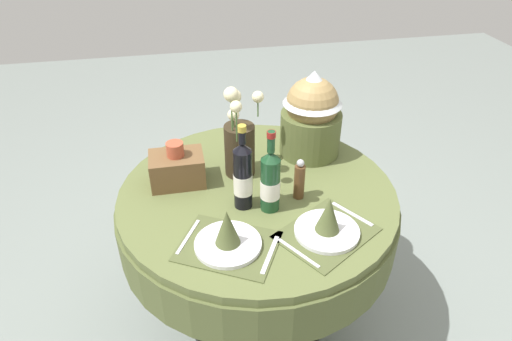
{
  "coord_description": "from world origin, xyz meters",
  "views": [
    {
      "loc": [
        -0.3,
        -1.49,
        1.89
      ],
      "look_at": [
        0.0,
        0.03,
        0.85
      ],
      "focal_mm": 31.65,
      "sensor_mm": 36.0,
      "label": 1
    }
  ],
  "objects_px": {
    "place_setting_right": "(328,224)",
    "pepper_mill": "(299,180)",
    "wine_bottle_centre": "(270,181)",
    "gift_tub_back_right": "(312,111)",
    "wine_bottle_left": "(243,176)",
    "woven_basket_side_left": "(177,168)",
    "place_setting_left": "(228,237)",
    "dining_table": "(257,218)",
    "flower_vase": "(239,142)"
  },
  "relations": [
    {
      "from": "wine_bottle_left",
      "to": "pepper_mill",
      "type": "xyz_separation_m",
      "value": [
        0.23,
        0.01,
        -0.06
      ]
    },
    {
      "from": "wine_bottle_left",
      "to": "wine_bottle_centre",
      "type": "bearing_deg",
      "value": -20.76
    },
    {
      "from": "place_setting_left",
      "to": "woven_basket_side_left",
      "type": "relative_size",
      "value": 1.88
    },
    {
      "from": "flower_vase",
      "to": "woven_basket_side_left",
      "type": "bearing_deg",
      "value": -175.12
    },
    {
      "from": "place_setting_right",
      "to": "wine_bottle_left",
      "type": "relative_size",
      "value": 1.19
    },
    {
      "from": "place_setting_left",
      "to": "wine_bottle_centre",
      "type": "bearing_deg",
      "value": 43.76
    },
    {
      "from": "flower_vase",
      "to": "pepper_mill",
      "type": "relative_size",
      "value": 2.34
    },
    {
      "from": "wine_bottle_left",
      "to": "gift_tub_back_right",
      "type": "xyz_separation_m",
      "value": [
        0.37,
        0.34,
        0.07
      ]
    },
    {
      "from": "place_setting_right",
      "to": "dining_table",
      "type": "bearing_deg",
      "value": 122.14
    },
    {
      "from": "gift_tub_back_right",
      "to": "place_setting_right",
      "type": "bearing_deg",
      "value": -100.3
    },
    {
      "from": "place_setting_left",
      "to": "wine_bottle_centre",
      "type": "distance_m",
      "value": 0.28
    },
    {
      "from": "gift_tub_back_right",
      "to": "woven_basket_side_left",
      "type": "bearing_deg",
      "value": -168.2
    },
    {
      "from": "place_setting_left",
      "to": "pepper_mill",
      "type": "height_order",
      "value": "pepper_mill"
    },
    {
      "from": "flower_vase",
      "to": "woven_basket_side_left",
      "type": "relative_size",
      "value": 1.87
    },
    {
      "from": "place_setting_left",
      "to": "place_setting_right",
      "type": "bearing_deg",
      "value": -0.46
    },
    {
      "from": "flower_vase",
      "to": "wine_bottle_left",
      "type": "height_order",
      "value": "flower_vase"
    },
    {
      "from": "flower_vase",
      "to": "gift_tub_back_right",
      "type": "height_order",
      "value": "flower_vase"
    },
    {
      "from": "place_setting_left",
      "to": "wine_bottle_left",
      "type": "relative_size",
      "value": 1.18
    },
    {
      "from": "pepper_mill",
      "to": "gift_tub_back_right",
      "type": "relative_size",
      "value": 0.44
    },
    {
      "from": "pepper_mill",
      "to": "place_setting_right",
      "type": "bearing_deg",
      "value": -80.14
    },
    {
      "from": "place_setting_right",
      "to": "woven_basket_side_left",
      "type": "height_order",
      "value": "woven_basket_side_left"
    },
    {
      "from": "pepper_mill",
      "to": "place_setting_left",
      "type": "bearing_deg",
      "value": -144.23
    },
    {
      "from": "place_setting_left",
      "to": "woven_basket_side_left",
      "type": "bearing_deg",
      "value": 109.06
    },
    {
      "from": "place_setting_left",
      "to": "wine_bottle_left",
      "type": "distance_m",
      "value": 0.26
    },
    {
      "from": "gift_tub_back_right",
      "to": "flower_vase",
      "type": "bearing_deg",
      "value": -163.06
    },
    {
      "from": "wine_bottle_left",
      "to": "pepper_mill",
      "type": "distance_m",
      "value": 0.24
    },
    {
      "from": "wine_bottle_left",
      "to": "woven_basket_side_left",
      "type": "xyz_separation_m",
      "value": [
        -0.24,
        0.21,
        -0.07
      ]
    },
    {
      "from": "wine_bottle_left",
      "to": "wine_bottle_centre",
      "type": "distance_m",
      "value": 0.11
    },
    {
      "from": "place_setting_right",
      "to": "pepper_mill",
      "type": "xyz_separation_m",
      "value": [
        -0.04,
        0.24,
        0.04
      ]
    },
    {
      "from": "woven_basket_side_left",
      "to": "wine_bottle_centre",
      "type": "bearing_deg",
      "value": -35.91
    },
    {
      "from": "place_setting_left",
      "to": "wine_bottle_centre",
      "type": "xyz_separation_m",
      "value": [
        0.19,
        0.19,
        0.08
      ]
    },
    {
      "from": "wine_bottle_left",
      "to": "pepper_mill",
      "type": "relative_size",
      "value": 2.01
    },
    {
      "from": "dining_table",
      "to": "woven_basket_side_left",
      "type": "distance_m",
      "value": 0.41
    },
    {
      "from": "wine_bottle_centre",
      "to": "woven_basket_side_left",
      "type": "height_order",
      "value": "wine_bottle_centre"
    },
    {
      "from": "flower_vase",
      "to": "gift_tub_back_right",
      "type": "xyz_separation_m",
      "value": [
        0.35,
        0.11,
        0.06
      ]
    },
    {
      "from": "dining_table",
      "to": "woven_basket_side_left",
      "type": "height_order",
      "value": "woven_basket_side_left"
    },
    {
      "from": "pepper_mill",
      "to": "gift_tub_back_right",
      "type": "xyz_separation_m",
      "value": [
        0.14,
        0.33,
        0.13
      ]
    },
    {
      "from": "wine_bottle_centre",
      "to": "wine_bottle_left",
      "type": "bearing_deg",
      "value": 159.24
    },
    {
      "from": "dining_table",
      "to": "place_setting_right",
      "type": "height_order",
      "value": "place_setting_right"
    },
    {
      "from": "place_setting_left",
      "to": "pepper_mill",
      "type": "bearing_deg",
      "value": 35.77
    },
    {
      "from": "wine_bottle_centre",
      "to": "gift_tub_back_right",
      "type": "bearing_deg",
      "value": 53.97
    },
    {
      "from": "flower_vase",
      "to": "wine_bottle_left",
      "type": "relative_size",
      "value": 1.17
    },
    {
      "from": "flower_vase",
      "to": "gift_tub_back_right",
      "type": "distance_m",
      "value": 0.37
    },
    {
      "from": "place_setting_right",
      "to": "flower_vase",
      "type": "height_order",
      "value": "flower_vase"
    },
    {
      "from": "wine_bottle_centre",
      "to": "pepper_mill",
      "type": "distance_m",
      "value": 0.15
    },
    {
      "from": "wine_bottle_centre",
      "to": "pepper_mill",
      "type": "bearing_deg",
      "value": 20.28
    },
    {
      "from": "place_setting_left",
      "to": "woven_basket_side_left",
      "type": "height_order",
      "value": "woven_basket_side_left"
    },
    {
      "from": "place_setting_right",
      "to": "flower_vase",
      "type": "bearing_deg",
      "value": 118.07
    },
    {
      "from": "dining_table",
      "to": "place_setting_right",
      "type": "xyz_separation_m",
      "value": [
        0.2,
        -0.31,
        0.2
      ]
    },
    {
      "from": "place_setting_left",
      "to": "gift_tub_back_right",
      "type": "xyz_separation_m",
      "value": [
        0.47,
        0.56,
        0.17
      ]
    }
  ]
}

